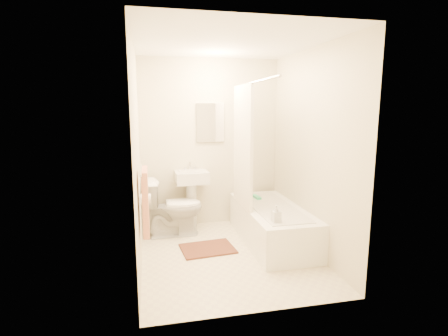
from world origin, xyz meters
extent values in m
plane|color=beige|center=(0.00, 0.00, 0.00)|extent=(2.40, 2.40, 0.00)
plane|color=white|center=(0.00, 0.00, 2.40)|extent=(2.40, 2.40, 0.00)
cube|color=beige|center=(0.00, 1.20, 1.20)|extent=(2.00, 0.02, 2.40)
cube|color=beige|center=(-1.00, 0.00, 1.20)|extent=(0.02, 2.40, 2.40)
cube|color=beige|center=(1.00, 0.00, 1.20)|extent=(0.02, 2.40, 2.40)
cube|color=white|center=(0.00, 1.18, 1.50)|extent=(0.40, 0.03, 0.55)
cylinder|color=silver|center=(0.30, 0.10, 2.00)|extent=(0.03, 1.70, 0.03)
cube|color=silver|center=(0.30, 0.50, 1.22)|extent=(0.04, 0.80, 1.55)
cylinder|color=silver|center=(-0.96, -0.25, 1.10)|extent=(0.02, 0.60, 0.02)
cube|color=#CC7266|center=(-0.93, -0.25, 0.78)|extent=(0.06, 0.45, 0.66)
cylinder|color=white|center=(-0.93, 0.12, 0.70)|extent=(0.11, 0.12, 0.12)
imported|color=white|center=(-0.58, 0.80, 0.38)|extent=(0.79, 0.45, 0.77)
cube|color=#4F281A|center=(-0.22, 0.20, 0.01)|extent=(0.68, 0.54, 0.02)
imported|color=silver|center=(0.47, -0.29, 0.56)|extent=(0.10, 0.10, 0.20)
cube|color=#38C17E|center=(0.57, 0.73, 0.48)|extent=(0.08, 0.22, 0.04)
camera|label=1|loc=(-0.88, -3.79, 1.73)|focal=28.00mm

